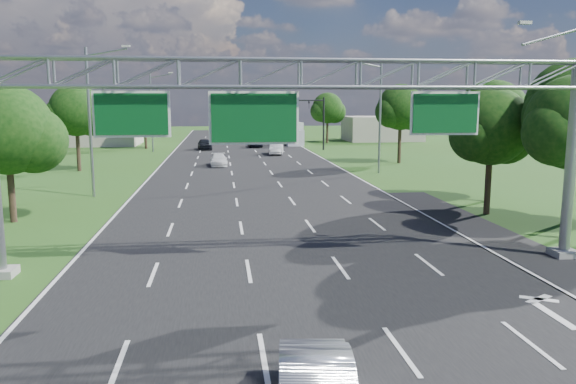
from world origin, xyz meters
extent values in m
plane|color=#2B5018|center=(0.00, 30.00, 0.00)|extent=(220.00, 220.00, 0.00)
cube|color=black|center=(0.00, 30.00, 0.00)|extent=(18.00, 180.00, 0.02)
cube|color=black|center=(10.20, 14.00, 0.00)|extent=(3.00, 30.00, 0.02)
cube|color=gray|center=(11.50, 12.00, 0.15)|extent=(1.00, 1.00, 0.30)
cylinder|color=gray|center=(11.50, 12.00, 4.00)|extent=(0.44, 0.44, 8.00)
cube|color=gray|center=(-11.00, 12.00, 0.15)|extent=(1.00, 1.00, 0.30)
cylinder|color=gray|center=(10.30, 12.00, 9.00)|extent=(2.54, 0.12, 0.79)
cube|color=beige|center=(9.10, 12.00, 9.50)|extent=(0.50, 0.22, 0.12)
cube|color=white|center=(-6.00, 11.98, 6.00)|extent=(2.80, 0.05, 1.70)
cube|color=#08471B|center=(-6.00, 11.92, 6.00)|extent=(2.62, 0.05, 1.52)
cube|color=white|center=(-1.50, 11.98, 5.85)|extent=(3.40, 0.05, 2.00)
cube|color=#08471B|center=(-1.50, 11.92, 5.85)|extent=(3.22, 0.05, 1.82)
cube|color=white|center=(6.00, 11.98, 6.00)|extent=(2.80, 0.05, 1.70)
cube|color=#08471B|center=(6.00, 11.92, 6.00)|extent=(2.62, 0.05, 1.52)
cylinder|color=black|center=(11.00, 65.00, 3.50)|extent=(0.24, 0.24, 7.00)
cylinder|color=black|center=(5.00, 65.00, 6.60)|extent=(12.00, 0.18, 0.18)
imported|color=black|center=(-1.00, 65.00, 6.05)|extent=(0.18, 0.22, 1.10)
imported|color=black|center=(4.00, 65.00, 6.05)|extent=(0.18, 0.22, 1.10)
imported|color=black|center=(9.00, 65.00, 6.05)|extent=(0.18, 0.22, 1.10)
cylinder|color=gray|center=(-11.50, 30.00, 5.00)|extent=(0.20, 0.20, 10.00)
cylinder|color=gray|center=(-10.20, 30.00, 9.70)|extent=(2.78, 0.12, 0.60)
cube|color=beige|center=(-8.90, 30.00, 10.10)|extent=(0.55, 0.22, 0.12)
cylinder|color=gray|center=(-11.50, 65.00, 5.00)|extent=(0.20, 0.20, 10.00)
cylinder|color=gray|center=(-10.20, 65.00, 9.70)|extent=(2.78, 0.12, 0.60)
cube|color=beige|center=(-8.90, 65.00, 10.10)|extent=(0.55, 0.22, 0.12)
cylinder|color=gray|center=(11.50, 40.00, 5.00)|extent=(0.20, 0.20, 10.00)
cylinder|color=gray|center=(10.20, 40.00, 9.70)|extent=(2.78, 0.12, 0.60)
cube|color=beige|center=(8.90, 40.00, 10.10)|extent=(0.55, 0.22, 0.12)
cylinder|color=#2D2116|center=(13.50, 15.00, 1.87)|extent=(0.36, 0.36, 3.74)
sphere|color=black|center=(13.50, 15.00, 5.50)|extent=(4.40, 4.40, 4.40)
sphere|color=black|center=(12.51, 14.70, 5.06)|extent=(3.08, 3.08, 3.08)
cylinder|color=#2D2116|center=(15.50, 18.00, 2.09)|extent=(0.36, 0.36, 4.18)
sphere|color=black|center=(15.50, 18.00, 6.18)|extent=(5.00, 5.00, 5.00)
sphere|color=black|center=(14.38, 17.70, 5.68)|extent=(3.50, 3.50, 3.50)
cylinder|color=#2D2116|center=(12.50, 21.00, 1.65)|extent=(0.36, 0.36, 3.30)
sphere|color=black|center=(12.50, 21.00, 5.06)|extent=(4.40, 4.40, 4.40)
sphere|color=black|center=(13.60, 21.40, 4.51)|extent=(3.30, 3.30, 3.30)
sphere|color=black|center=(11.51, 20.70, 4.62)|extent=(3.08, 3.08, 3.08)
cylinder|color=#2D2116|center=(14.50, 25.00, 1.76)|extent=(0.36, 0.36, 3.52)
sphere|color=black|center=(14.50, 25.00, 5.44)|extent=(4.80, 4.80, 4.80)
sphere|color=black|center=(15.70, 25.40, 4.84)|extent=(3.60, 3.60, 3.60)
sphere|color=black|center=(13.42, 24.70, 4.96)|extent=(3.36, 3.36, 3.36)
cylinder|color=#2D2116|center=(-14.00, 22.00, 1.54)|extent=(0.36, 0.36, 3.08)
sphere|color=black|center=(-14.00, 22.00, 5.00)|extent=(4.80, 4.80, 4.80)
sphere|color=black|center=(-12.80, 22.40, 4.40)|extent=(3.60, 3.60, 3.60)
cylinder|color=#2D2116|center=(-16.00, 45.00, 1.87)|extent=(0.36, 0.36, 3.74)
sphere|color=black|center=(-16.00, 45.00, 5.66)|extent=(4.80, 4.80, 4.80)
sphere|color=black|center=(-14.80, 45.40, 5.06)|extent=(3.60, 3.60, 3.60)
sphere|color=black|center=(-17.08, 44.70, 5.18)|extent=(3.36, 3.36, 3.36)
cylinder|color=#2D2116|center=(-13.00, 70.00, 1.65)|extent=(0.36, 0.36, 3.30)
sphere|color=black|center=(-13.00, 70.00, 5.22)|extent=(4.80, 4.80, 4.80)
sphere|color=black|center=(-11.80, 70.40, 4.62)|extent=(3.60, 3.60, 3.60)
sphere|color=black|center=(-14.08, 69.70, 4.74)|extent=(3.36, 3.36, 3.36)
cylinder|color=#2D2116|center=(16.00, 48.00, 1.98)|extent=(0.36, 0.36, 3.96)
sphere|color=black|center=(16.00, 48.00, 5.88)|extent=(4.80, 4.80, 4.80)
sphere|color=black|center=(17.20, 48.40, 5.28)|extent=(3.60, 3.60, 3.60)
sphere|color=black|center=(14.92, 47.70, 5.40)|extent=(3.36, 3.36, 3.36)
cylinder|color=#2D2116|center=(14.00, 78.00, 1.76)|extent=(0.36, 0.36, 3.52)
sphere|color=black|center=(14.00, 78.00, 5.44)|extent=(4.80, 4.80, 4.80)
sphere|color=black|center=(15.20, 78.40, 4.84)|extent=(3.60, 3.60, 3.60)
sphere|color=black|center=(12.92, 77.70, 4.96)|extent=(3.36, 3.36, 3.36)
cube|color=#A9A28E|center=(-22.00, 78.00, 2.50)|extent=(14.00, 10.00, 5.00)
cube|color=#A9A28E|center=(24.00, 82.00, 2.00)|extent=(12.00, 9.00, 4.00)
imported|color=white|center=(-2.97, 47.63, 0.60)|extent=(1.78, 4.18, 1.20)
imported|color=black|center=(2.15, 70.47, 0.56)|extent=(1.95, 4.07, 1.12)
imported|color=black|center=(-4.89, 67.44, 0.74)|extent=(2.20, 4.49, 1.48)
imported|color=#BDBDBD|center=(4.07, 59.30, 0.74)|extent=(2.17, 4.68, 1.49)
cube|color=silver|center=(8.00, 76.63, 1.75)|extent=(3.17, 6.60, 3.19)
cube|color=silver|center=(8.00, 72.16, 1.17)|extent=(2.67, 2.57, 2.34)
cylinder|color=black|center=(6.83, 72.37, 0.53)|extent=(0.37, 1.06, 1.06)
cylinder|color=black|center=(9.17, 72.37, 0.53)|extent=(0.37, 1.06, 1.06)
cylinder|color=black|center=(6.83, 78.75, 0.53)|extent=(0.37, 1.06, 1.06)
cylinder|color=black|center=(9.17, 78.75, 0.53)|extent=(0.37, 1.06, 1.06)
camera|label=1|loc=(-2.79, -9.35, 6.47)|focal=35.00mm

